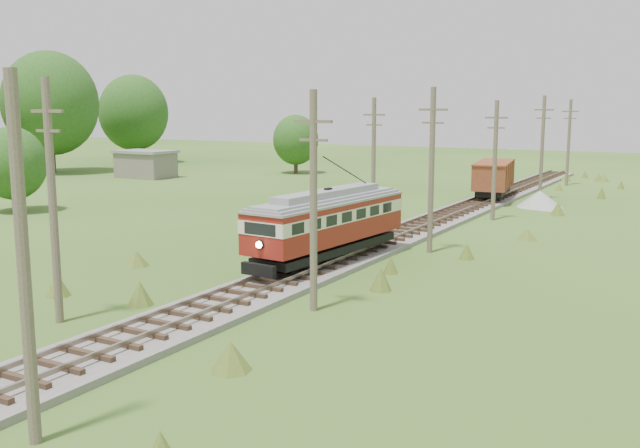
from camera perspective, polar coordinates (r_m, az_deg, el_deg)
The scene contains 17 objects.
railbed_main at distance 43.71m, azimuth 6.23°, elevation -0.92°, with size 3.60×96.00×0.57m.
streetcar at distance 35.52m, azimuth 0.66°, elevation 0.37°, with size 3.46×11.11×5.03m.
gondola at distance 62.79m, azimuth 13.74°, elevation 3.71°, with size 4.05×8.70×2.78m.
gravel_pile at distance 59.44m, azimuth 17.27°, elevation 1.87°, with size 3.73×3.96×1.36m.
utility_pole_r_1 at distance 17.73m, azimuth -22.64°, elevation -2.92°, with size 0.30×0.30×8.80m.
utility_pole_r_2 at distance 27.43m, azimuth -0.52°, elevation 1.98°, with size 1.60×0.30×8.60m.
utility_pole_r_3 at distance 39.18m, azimuth 8.91°, elevation 4.38°, with size 1.60×0.30×9.00m.
utility_pole_r_4 at distance 51.60m, azimuth 13.81°, elevation 5.06°, with size 1.60×0.30×8.40m.
utility_pole_r_5 at distance 64.09m, azimuth 17.35°, elevation 5.92°, with size 1.60×0.30×8.90m.
utility_pole_r_6 at distance 76.87m, azimuth 19.28°, elevation 6.25°, with size 1.60×0.30×8.70m.
utility_pole_l_a at distance 27.65m, azimuth -20.62°, elevation 1.86°, with size 1.60×0.30×9.00m.
utility_pole_l_b at distance 50.46m, azimuth 4.31°, elevation 5.33°, with size 1.60×0.30×8.60m.
tree_left_4 at distance 92.59m, azimuth -20.78°, elevation 9.02°, with size 11.34×11.34×14.61m.
tree_left_5 at distance 104.99m, azimuth -14.69°, elevation 8.61°, with size 9.66×9.66×12.44m.
tree_mid_a at distance 86.27m, azimuth -1.96°, elevation 6.74°, with size 5.46×5.46×7.03m.
tree_mid_c at distance 59.00m, azimuth -23.39°, elevation 4.47°, with size 5.04×5.04×6.49m.
shed at distance 83.34m, azimuth -13.77°, elevation 4.70°, with size 6.40×4.40×3.10m.
Camera 1 is at (16.89, -5.56, 7.95)m, focal length 40.00 mm.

